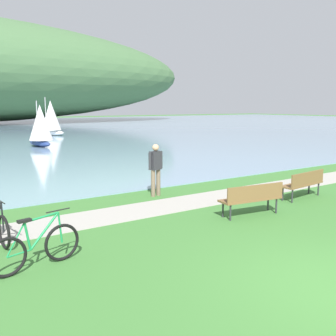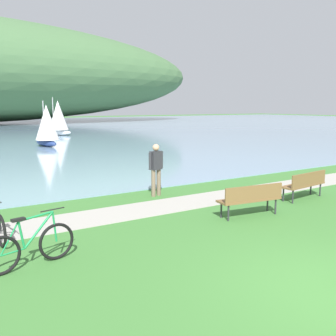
# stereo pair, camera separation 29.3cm
# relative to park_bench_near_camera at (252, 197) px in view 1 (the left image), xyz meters

# --- Properties ---
(shoreline_path) EXTENTS (60.00, 1.50, 0.01)m
(shoreline_path) POSITION_rel_park_bench_near_camera_xyz_m (-1.80, 2.13, -0.52)
(shoreline_path) COLOR #A39E93
(shoreline_path) RESTS_ON ground
(park_bench_near_camera) EXTENTS (1.85, 0.70, 0.88)m
(park_bench_near_camera) POSITION_rel_park_bench_near_camera_xyz_m (0.00, 0.00, 0.00)
(park_bench_near_camera) COLOR brown
(park_bench_near_camera) RESTS_ON ground
(park_bench_further_along) EXTENTS (1.84, 0.67, 0.88)m
(park_bench_further_along) POSITION_rel_park_bench_near_camera_xyz_m (2.82, 0.51, 0.00)
(park_bench_further_along) COLOR brown
(park_bench_further_along) RESTS_ON ground
(bicycle_leaning_near_bench) EXTENTS (1.75, 0.40, 1.01)m
(bicycle_leaning_near_bench) POSITION_rel_park_bench_near_camera_xyz_m (-5.73, -0.23, -0.12)
(bicycle_leaning_near_bench) COLOR black
(bicycle_leaning_near_bench) RESTS_ON ground
(person_at_shoreline) EXTENTS (0.59, 0.31, 1.71)m
(person_at_shoreline) POSITION_rel_park_bench_near_camera_xyz_m (-0.94, 3.40, 0.46)
(person_at_shoreline) COLOR #72604C
(person_at_shoreline) RESTS_ON ground
(sailboat_mid_bay) EXTENTS (1.90, 2.84, 3.23)m
(sailboat_mid_bay) POSITION_rel_park_bench_near_camera_xyz_m (0.07, 20.46, 1.04)
(sailboat_mid_bay) COLOR navy
(sailboat_mid_bay) RESTS_ON bay_water
(sailboat_toward_hillside) EXTENTS (2.92, 2.97, 3.68)m
(sailboat_toward_hillside) POSITION_rel_park_bench_near_camera_xyz_m (3.75, 30.37, 1.25)
(sailboat_toward_hillside) COLOR white
(sailboat_toward_hillside) RESTS_ON bay_water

